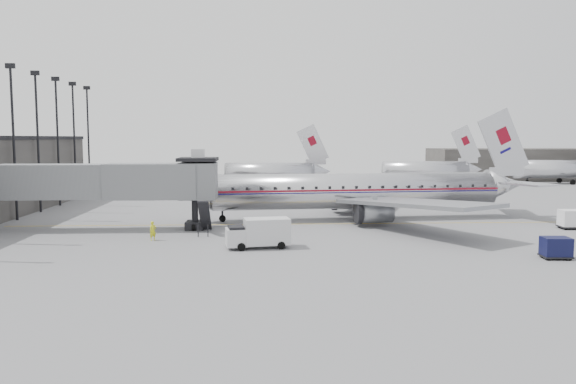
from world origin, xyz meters
name	(u,v)px	position (x,y,z in m)	size (l,w,h in m)	color
ground	(302,235)	(0.00, 0.00, 0.00)	(160.00, 160.00, 0.00)	slate
hangar	(511,164)	(45.00, 60.00, 3.00)	(30.00, 12.00, 6.00)	#353330
apron_line	(329,224)	(3.00, 6.00, 0.01)	(0.15, 60.00, 0.01)	gold
jet_bridge	(110,183)	(-16.66, 3.67, 4.18)	(21.00, 6.20, 7.10)	slate
floodlight_masts	(26,135)	(-27.50, 13.00, 8.36)	(0.90, 42.25, 15.25)	black
distant_aircraft_near	(271,172)	(-1.79, 42.00, 2.73)	(16.39, 3.20, 10.26)	silver
distant_aircraft_mid	(426,170)	(24.21, 46.00, 2.73)	(16.39, 3.20, 10.26)	silver
distant_aircraft_far	(554,168)	(48.21, 50.00, 2.73)	(16.39, 3.20, 10.26)	silver
airliner	(362,191)	(6.70, 9.07, 2.82)	(35.47, 32.74, 11.22)	silver
service_van	(259,233)	(-3.61, -5.30, 1.15)	(4.87, 2.48, 2.19)	silver
baggage_cart_navy	(556,247)	(16.34, -10.00, 0.78)	(1.95, 1.54, 1.46)	black
baggage_cart_white	(572,219)	(24.28, 2.00, 0.90)	(2.26, 1.78, 1.70)	white
ramp_worker	(153,231)	(-12.00, -1.83, 0.76)	(0.56, 0.36, 1.52)	yellow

